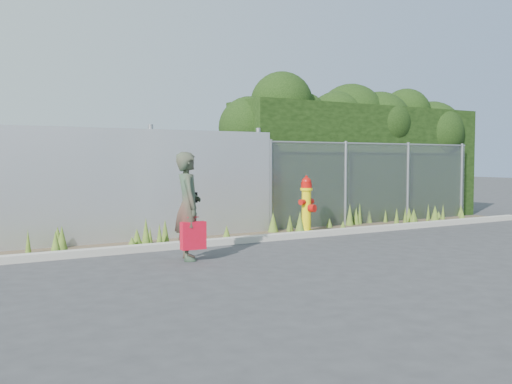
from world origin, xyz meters
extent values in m
plane|color=#333335|center=(0.00, 0.00, 0.00)|extent=(80.00, 80.00, 0.00)
cube|color=#A7A397|center=(0.00, 1.80, 0.06)|extent=(16.00, 0.22, 0.12)
cube|color=#4C3C2B|center=(0.00, 2.40, 0.01)|extent=(16.00, 1.20, 0.01)
cone|color=#42631D|center=(-2.49, 2.01, 0.11)|extent=(0.23, 0.23, 0.23)
cone|color=#42631D|center=(-1.93, 2.59, 0.16)|extent=(0.11, 0.11, 0.32)
cone|color=#42631D|center=(-3.78, 2.02, 0.21)|extent=(0.19, 0.19, 0.43)
cone|color=#42631D|center=(0.97, 2.77, 0.22)|extent=(0.23, 0.23, 0.44)
cone|color=#42631D|center=(1.79, 2.88, 0.13)|extent=(0.18, 0.18, 0.26)
cone|color=#42631D|center=(5.03, 2.68, 0.19)|extent=(0.22, 0.22, 0.37)
cone|color=#42631D|center=(6.08, 2.49, 0.22)|extent=(0.11, 0.11, 0.44)
cone|color=#42631D|center=(4.63, 2.42, 0.21)|extent=(0.12, 0.12, 0.41)
cone|color=#42631D|center=(-3.59, 2.79, 0.20)|extent=(0.24, 0.24, 0.40)
cone|color=#42631D|center=(1.12, 1.98, 0.26)|extent=(0.24, 0.24, 0.52)
cone|color=#42631D|center=(-0.90, 2.78, 0.10)|extent=(0.23, 0.23, 0.20)
cone|color=#42631D|center=(5.22, 2.25, 0.14)|extent=(0.09, 0.09, 0.27)
cone|color=#42631D|center=(2.36, 2.05, 0.12)|extent=(0.10, 0.10, 0.23)
cone|color=#42631D|center=(5.07, 2.56, 0.18)|extent=(0.22, 0.22, 0.35)
cone|color=#42631D|center=(3.61, 2.93, 0.27)|extent=(0.11, 0.11, 0.54)
cone|color=#42631D|center=(-2.20, 2.08, 0.27)|extent=(0.19, 0.19, 0.55)
cone|color=#42631D|center=(6.87, 2.53, 0.13)|extent=(0.17, 0.17, 0.26)
cone|color=#42631D|center=(4.01, 3.04, 0.18)|extent=(0.15, 0.15, 0.36)
cone|color=#42631D|center=(5.84, 2.55, 0.21)|extent=(0.23, 0.23, 0.41)
cone|color=#42631D|center=(1.38, 2.72, 0.18)|extent=(0.16, 0.16, 0.36)
cone|color=#42631D|center=(1.16, 2.42, 0.17)|extent=(0.08, 0.08, 0.35)
cone|color=#42631D|center=(-0.40, 2.37, 0.14)|extent=(0.17, 0.17, 0.28)
cone|color=#42631D|center=(3.51, 2.96, 0.21)|extent=(0.17, 0.17, 0.42)
cone|color=#42631D|center=(7.34, 2.95, 0.17)|extent=(0.18, 0.18, 0.34)
cone|color=#42631D|center=(2.56, 2.80, 0.11)|extent=(0.16, 0.16, 0.22)
cone|color=#42631D|center=(6.39, 2.91, 0.10)|extent=(0.17, 0.17, 0.20)
cone|color=#42631D|center=(-2.35, 2.15, 0.18)|extent=(0.23, 0.23, 0.36)
cone|color=#42631D|center=(-1.79, 2.20, 0.25)|extent=(0.18, 0.18, 0.49)
cone|color=#42631D|center=(4.39, 2.47, 0.21)|extent=(0.13, 0.13, 0.42)
cone|color=#42631D|center=(4.44, 2.91, 0.17)|extent=(0.11, 0.11, 0.33)
cone|color=#42631D|center=(3.24, 2.88, 0.26)|extent=(0.19, 0.19, 0.53)
cone|color=#42631D|center=(-3.63, 2.27, 0.24)|extent=(0.22, 0.22, 0.48)
cone|color=#42631D|center=(-1.97, 2.02, 0.22)|extent=(0.14, 0.14, 0.44)
cone|color=#42631D|center=(-4.13, 2.48, 0.21)|extent=(0.11, 0.11, 0.43)
cone|color=#42631D|center=(5.92, 2.85, 0.22)|extent=(0.10, 0.10, 0.43)
cone|color=#42631D|center=(2.51, 2.26, 0.10)|extent=(0.18, 0.18, 0.21)
cone|color=#42631D|center=(5.24, 2.90, 0.18)|extent=(0.11, 0.11, 0.36)
cone|color=#42631D|center=(4.66, 2.17, 0.19)|extent=(0.12, 0.12, 0.37)
cube|color=#AFB1B6|center=(-3.25, 3.00, 1.10)|extent=(8.50, 0.08, 2.20)
cylinder|color=gray|center=(-1.70, 3.12, 1.15)|extent=(0.10, 0.10, 2.30)
cylinder|color=gray|center=(0.80, 3.12, 1.15)|extent=(0.10, 0.10, 2.30)
cube|color=gray|center=(4.25, 3.00, 1.00)|extent=(6.50, 0.03, 2.00)
cylinder|color=gray|center=(4.25, 3.00, 2.00)|extent=(6.50, 0.04, 0.04)
cylinder|color=gray|center=(1.05, 3.00, 1.02)|extent=(0.07, 0.07, 2.05)
cylinder|color=gray|center=(3.20, 3.00, 1.02)|extent=(0.07, 0.07, 2.05)
cylinder|color=gray|center=(5.30, 3.00, 1.02)|extent=(0.07, 0.07, 2.05)
cylinder|color=gray|center=(7.40, 3.00, 1.02)|extent=(0.07, 0.07, 2.05)
cube|color=black|center=(4.55, 4.00, 1.50)|extent=(7.30, 1.60, 3.00)
sphere|color=black|center=(1.19, 4.15, 2.36)|extent=(1.50, 1.50, 1.50)
sphere|color=black|center=(2.03, 4.03, 2.99)|extent=(1.53, 1.53, 1.53)
sphere|color=black|center=(2.74, 4.09, 2.72)|extent=(1.15, 1.15, 1.15)
sphere|color=black|center=(3.81, 4.10, 2.60)|extent=(1.57, 1.57, 1.57)
sphere|color=black|center=(4.42, 4.24, 2.70)|extent=(1.88, 1.88, 1.88)
sphere|color=black|center=(5.17, 3.94, 2.59)|extent=(1.72, 1.72, 1.72)
sphere|color=black|center=(6.34, 4.10, 2.92)|extent=(1.40, 1.40, 1.40)
sphere|color=black|center=(7.16, 3.90, 2.37)|extent=(1.83, 1.83, 1.83)
cylinder|color=yellow|center=(1.57, 2.37, 0.03)|extent=(0.31, 0.31, 0.07)
cylinder|color=yellow|center=(1.57, 2.37, 0.47)|extent=(0.20, 0.20, 0.94)
cylinder|color=yellow|center=(1.57, 2.37, 0.96)|extent=(0.27, 0.27, 0.06)
cylinder|color=#B20F0A|center=(1.57, 2.37, 1.04)|extent=(0.23, 0.23, 0.11)
sphere|color=#B20F0A|center=(1.57, 2.37, 1.12)|extent=(0.21, 0.21, 0.21)
cylinder|color=#B20F0A|center=(1.57, 2.37, 1.23)|extent=(0.06, 0.06, 0.06)
cylinder|color=#B20F0A|center=(1.41, 2.37, 0.69)|extent=(0.11, 0.12, 0.12)
cylinder|color=#B20F0A|center=(1.72, 2.37, 0.69)|extent=(0.11, 0.12, 0.12)
cylinder|color=#B20F0A|center=(1.57, 2.21, 0.55)|extent=(0.17, 0.13, 0.17)
imported|color=#106947|center=(-2.02, 0.65, 0.86)|extent=(0.57, 0.72, 1.72)
cube|color=red|center=(-2.03, 0.44, 0.41)|extent=(0.39, 0.14, 0.43)
cylinder|color=red|center=(-2.03, 0.44, 0.70)|extent=(0.19, 0.02, 0.02)
cube|color=black|center=(-1.90, 0.84, 0.98)|extent=(0.23, 0.09, 0.17)
camera|label=1|loc=(-5.78, -7.65, 1.60)|focal=40.00mm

